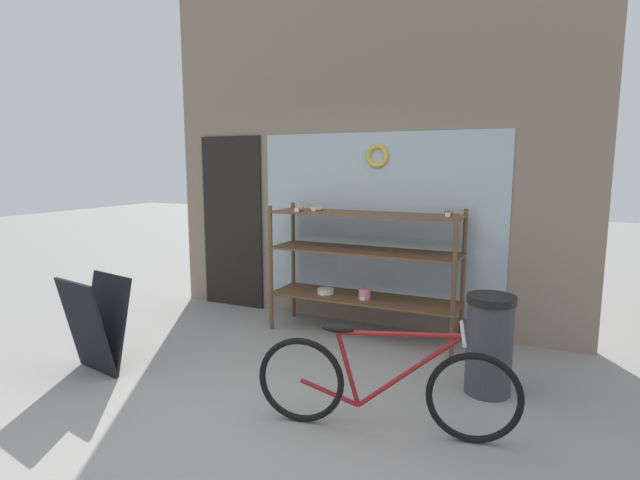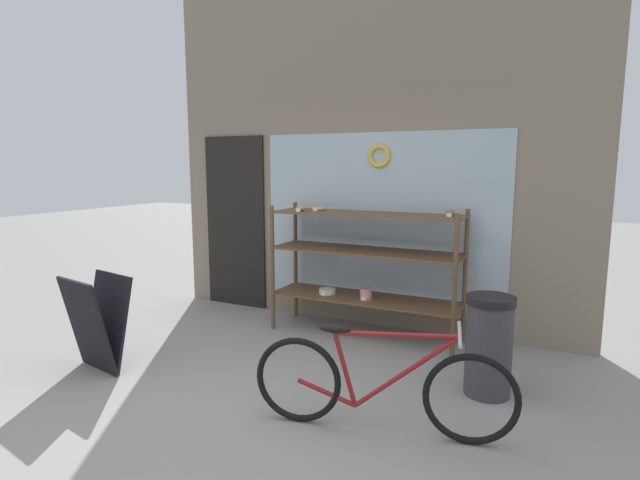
{
  "view_description": "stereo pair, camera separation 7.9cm",
  "coord_description": "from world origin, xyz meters",
  "px_view_note": "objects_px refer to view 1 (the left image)",
  "views": [
    {
      "loc": [
        1.91,
        -2.63,
        1.76
      ],
      "look_at": [
        0.1,
        1.25,
        1.11
      ],
      "focal_mm": 28.0,
      "sensor_mm": 36.0,
      "label": 1
    },
    {
      "loc": [
        1.98,
        -2.6,
        1.76
      ],
      "look_at": [
        0.1,
        1.25,
        1.11
      ],
      "focal_mm": 28.0,
      "sensor_mm": 36.0,
      "label": 2
    }
  ],
  "objects_px": {
    "bicycle": "(383,384)",
    "sandwich_board": "(96,325)",
    "display_case": "(362,258)",
    "trash_bin": "(489,341)"
  },
  "relations": [
    {
      "from": "bicycle",
      "to": "display_case",
      "type": "bearing_deg",
      "value": 102.85
    },
    {
      "from": "sandwich_board",
      "to": "trash_bin",
      "type": "xyz_separation_m",
      "value": [
        3.08,
        0.99,
        0.0
      ]
    },
    {
      "from": "sandwich_board",
      "to": "trash_bin",
      "type": "relative_size",
      "value": 1.05
    },
    {
      "from": "trash_bin",
      "to": "bicycle",
      "type": "bearing_deg",
      "value": -122.14
    },
    {
      "from": "bicycle",
      "to": "sandwich_board",
      "type": "height_order",
      "value": "sandwich_board"
    },
    {
      "from": "display_case",
      "to": "bicycle",
      "type": "xyz_separation_m",
      "value": [
        0.79,
        -1.75,
        -0.49
      ]
    },
    {
      "from": "display_case",
      "to": "sandwich_board",
      "type": "height_order",
      "value": "display_case"
    },
    {
      "from": "bicycle",
      "to": "sandwich_board",
      "type": "xyz_separation_m",
      "value": [
        -2.52,
        -0.09,
        0.09
      ]
    },
    {
      "from": "display_case",
      "to": "trash_bin",
      "type": "bearing_deg",
      "value": -32.11
    },
    {
      "from": "display_case",
      "to": "bicycle",
      "type": "height_order",
      "value": "display_case"
    }
  ]
}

